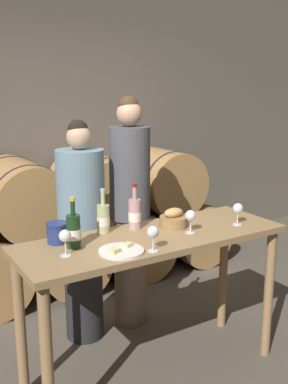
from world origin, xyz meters
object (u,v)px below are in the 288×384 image
at_px(wine_bottle_red, 74,231).
at_px(wine_bottle_white, 103,218).
at_px(wine_glass_center, 191,216).
at_px(cheese_plate, 121,251).
at_px(wine_glass_far_left, 65,237).
at_px(wine_glass_left, 153,233).
at_px(person_right, 130,211).
at_px(bread_basket, 173,219).
at_px(tasting_table, 154,259).
at_px(wine_glass_right, 238,209).
at_px(blue_crock, 57,232).
at_px(person_left, 82,232).
at_px(wine_bottle_rose, 135,214).

xyz_separation_m(wine_bottle_red, wine_bottle_white, (0.26, 0.16, -0.01)).
bearing_deg(wine_glass_center, cheese_plate, -172.55).
height_order(wine_glass_far_left, wine_glass_left, same).
relative_size(person_right, bread_basket, 9.87).
xyz_separation_m(tasting_table, bread_basket, (0.20, 0.08, 0.20)).
distance_m(bread_basket, wine_glass_center, 0.17).
height_order(person_right, wine_glass_right, person_right).
bearing_deg(wine_glass_right, tasting_table, 169.70).
relative_size(blue_crock, wine_glass_far_left, 0.87).
xyz_separation_m(wine_glass_center, wine_glass_right, (0.37, -0.03, 0.00)).
bearing_deg(blue_crock, person_right, 32.22).
distance_m(tasting_table, person_left, 0.69).
height_order(tasting_table, wine_glass_left, wine_glass_left).
height_order(person_left, wine_glass_left, person_left).
bearing_deg(wine_bottle_red, wine_bottle_rose, 14.53).
distance_m(wine_glass_center, wine_glass_right, 0.37).
distance_m(person_right, wine_bottle_white, 0.64).
bearing_deg(wine_bottle_red, person_left, 62.74).
xyz_separation_m(wine_bottle_rose, cheese_plate, (-0.28, -0.33, -0.09)).
height_order(person_right, wine_bottle_rose, person_right).
bearing_deg(cheese_plate, wine_glass_center, 7.45).
bearing_deg(person_right, wine_bottle_rose, -116.52).
distance_m(person_right, wine_glass_far_left, 1.07).
xyz_separation_m(wine_bottle_rose, wine_glass_right, (0.62, -0.29, 0.01)).
relative_size(person_left, wine_glass_center, 11.10).
relative_size(wine_bottle_rose, cheese_plate, 1.17).
xyz_separation_m(wine_bottle_white, wine_glass_center, (0.46, -0.29, 0.02)).
height_order(wine_bottle_rose, bread_basket, wine_bottle_rose).
bearing_deg(wine_glass_right, blue_crock, 165.71).
height_order(cheese_plate, wine_glass_right, wine_glass_right).
height_order(person_left, wine_glass_right, person_left).
xyz_separation_m(tasting_table, person_right, (0.21, 0.66, 0.12)).
relative_size(tasting_table, wine_glass_right, 11.58).
distance_m(wine_bottle_white, bread_basket, 0.46).
relative_size(person_right, wine_glass_left, 12.16).
bearing_deg(blue_crock, wine_glass_right, -14.29).
xyz_separation_m(bread_basket, cheese_plate, (-0.51, -0.23, -0.04)).
bearing_deg(blue_crock, wine_glass_far_left, -99.97).
distance_m(bread_basket, cheese_plate, 0.56).
xyz_separation_m(bread_basket, wine_glass_right, (0.38, -0.19, 0.06)).
xyz_separation_m(person_right, blue_crock, (-0.76, -0.48, 0.10)).
xyz_separation_m(person_left, wine_glass_center, (0.41, -0.74, 0.24)).
distance_m(wine_bottle_rose, blue_crock, 0.52).
relative_size(person_left, wine_glass_right, 11.10).
relative_size(tasting_table, wine_bottle_rose, 5.74).
bearing_deg(wine_glass_center, wine_bottle_white, 147.12).
height_order(tasting_table, wine_bottle_white, wine_bottle_white).
relative_size(wine_bottle_red, bread_basket, 1.63).
height_order(person_left, wine_bottle_rose, person_left).
xyz_separation_m(wine_glass_left, wine_glass_right, (0.74, 0.12, 0.00)).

